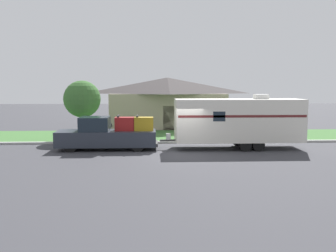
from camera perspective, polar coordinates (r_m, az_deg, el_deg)
ground_plane at (r=21.29m, az=2.14°, el=-4.14°), size 120.00×120.00×0.00m
curb_strip at (r=24.97m, az=1.42°, el=-2.46°), size 80.00×0.30×0.14m
lawn_strip at (r=28.58m, az=0.90°, el=-1.48°), size 80.00×7.00×0.03m
house_across_street at (r=35.16m, az=-0.11°, el=3.79°), size 11.08×6.98×4.58m
pickup_truck at (r=22.63m, az=-9.19°, el=-1.30°), size 5.97×1.93×2.06m
travel_trailer at (r=23.01m, az=10.65°, el=0.88°), size 8.55×2.34×3.29m
mailbox at (r=25.81m, az=-9.01°, el=-0.25°), size 0.48×0.20×1.25m
tree_in_yard at (r=27.15m, az=-12.95°, el=4.01°), size 2.61×2.61×4.18m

